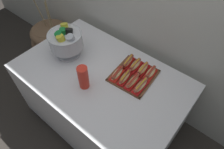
{
  "coord_description": "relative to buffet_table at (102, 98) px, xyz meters",
  "views": [
    {
      "loc": [
        0.77,
        -0.78,
        2.05
      ],
      "look_at": [
        0.1,
        0.04,
        0.81
      ],
      "focal_mm": 31.83,
      "sensor_mm": 36.0,
      "label": 1
    }
  ],
  "objects": [
    {
      "name": "floor_vase",
      "position": [
        -1.16,
        0.3,
        -0.14
      ],
      "size": [
        0.57,
        0.57,
        1.12
      ],
      "color": "brown",
      "rests_on": "ground_plane"
    },
    {
      "name": "punch_bowl",
      "position": [
        -0.4,
        0.0,
        0.53
      ],
      "size": [
        0.3,
        0.3,
        0.28
      ],
      "color": "silver",
      "rests_on": "buffet_table"
    },
    {
      "name": "hot_dog_0",
      "position": [
        0.12,
        0.08,
        0.4
      ],
      "size": [
        0.09,
        0.18,
        0.06
      ],
      "color": "red",
      "rests_on": "serving_tray"
    },
    {
      "name": "hot_dog_5",
      "position": [
        0.18,
        0.25,
        0.4
      ],
      "size": [
        0.08,
        0.17,
        0.06
      ],
      "color": "red",
      "rests_on": "serving_tray"
    },
    {
      "name": "hot_dog_1",
      "position": [
        0.19,
        0.08,
        0.4
      ],
      "size": [
        0.08,
        0.18,
        0.06
      ],
      "color": "#B21414",
      "rests_on": "serving_tray"
    },
    {
      "name": "hot_dog_6",
      "position": [
        0.26,
        0.25,
        0.4
      ],
      "size": [
        0.08,
        0.17,
        0.06
      ],
      "color": "#B21414",
      "rests_on": "serving_tray"
    },
    {
      "name": "hot_dog_2",
      "position": [
        0.27,
        0.09,
        0.4
      ],
      "size": [
        0.07,
        0.18,
        0.06
      ],
      "color": "red",
      "rests_on": "serving_tray"
    },
    {
      "name": "cup_stack",
      "position": [
        -0.02,
        -0.17,
        0.47
      ],
      "size": [
        0.08,
        0.08,
        0.21
      ],
      "color": "red",
      "rests_on": "buffet_table"
    },
    {
      "name": "hot_dog_3",
      "position": [
        0.34,
        0.1,
        0.4
      ],
      "size": [
        0.07,
        0.18,
        0.06
      ],
      "color": "red",
      "rests_on": "serving_tray"
    },
    {
      "name": "ground_plane",
      "position": [
        0.0,
        0.0,
        -0.4
      ],
      "size": [
        10.0,
        10.0,
        0.0
      ],
      "primitive_type": "plane",
      "color": "#38332D"
    },
    {
      "name": "hot_dog_4",
      "position": [
        0.11,
        0.24,
        0.4
      ],
      "size": [
        0.08,
        0.18,
        0.06
      ],
      "color": "#B21414",
      "rests_on": "serving_tray"
    },
    {
      "name": "serving_tray",
      "position": [
        0.22,
        0.17,
        0.37
      ],
      "size": [
        0.36,
        0.38,
        0.01
      ],
      "color": "brown",
      "rests_on": "buffet_table"
    },
    {
      "name": "hot_dog_7",
      "position": [
        0.33,
        0.26,
        0.4
      ],
      "size": [
        0.08,
        0.16,
        0.06
      ],
      "color": "red",
      "rests_on": "serving_tray"
    },
    {
      "name": "buffet_table",
      "position": [
        0.0,
        0.0,
        0.0
      ],
      "size": [
        1.48,
        0.93,
        0.76
      ],
      "color": "silver",
      "rests_on": "ground_plane"
    },
    {
      "name": "donut",
      "position": [
        -0.58,
        0.25,
        0.38
      ],
      "size": [
        0.13,
        0.13,
        0.04
      ],
      "color": "pink",
      "rests_on": "buffet_table"
    }
  ]
}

